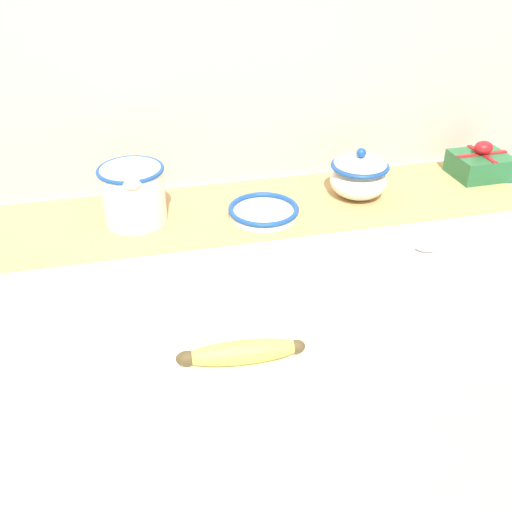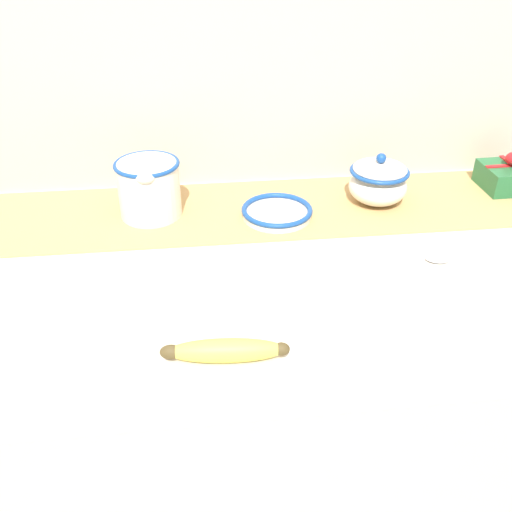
% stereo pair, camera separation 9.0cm
% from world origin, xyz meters
% --- Properties ---
extents(countertop, '(1.45, 0.68, 0.91)m').
position_xyz_m(countertop, '(0.00, 0.00, 0.45)').
color(countertop, beige).
rests_on(countertop, ground_plane).
extents(back_wall, '(2.25, 0.04, 2.40)m').
position_xyz_m(back_wall, '(0.00, 0.36, 1.20)').
color(back_wall, beige).
rests_on(back_wall, ground_plane).
extents(table_runner, '(1.34, 0.26, 0.00)m').
position_xyz_m(table_runner, '(0.00, 0.20, 0.91)').
color(table_runner, tan).
rests_on(table_runner, countertop).
extents(cream_pitcher, '(0.12, 0.14, 0.11)m').
position_xyz_m(cream_pitcher, '(-0.13, 0.20, 0.97)').
color(cream_pitcher, white).
rests_on(cream_pitcher, countertop).
extents(sugar_bowl, '(0.12, 0.12, 0.11)m').
position_xyz_m(sugar_bowl, '(0.33, 0.20, 0.96)').
color(sugar_bowl, white).
rests_on(sugar_bowl, countertop).
extents(small_dish, '(0.14, 0.14, 0.02)m').
position_xyz_m(small_dish, '(0.11, 0.16, 0.92)').
color(small_dish, white).
rests_on(small_dish, countertop).
extents(banana, '(0.18, 0.05, 0.03)m').
position_xyz_m(banana, '(-0.01, -0.23, 0.92)').
color(banana, '#DBCC4C').
rests_on(banana, countertop).
extents(spoon, '(0.15, 0.05, 0.01)m').
position_xyz_m(spoon, '(0.36, -0.02, 0.91)').
color(spoon, silver).
rests_on(spoon, countertop).
extents(gift_box, '(0.12, 0.10, 0.08)m').
position_xyz_m(gift_box, '(0.63, 0.23, 0.94)').
color(gift_box, '#236638').
rests_on(gift_box, countertop).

